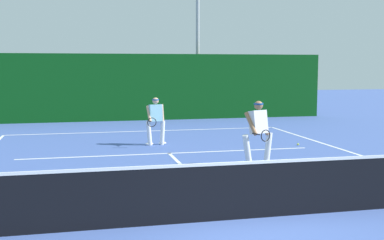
% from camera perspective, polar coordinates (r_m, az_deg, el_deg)
% --- Properties ---
extents(ground_plane, '(80.00, 80.00, 0.00)m').
position_cam_1_polar(ground_plane, '(8.35, 5.34, -11.40)').
color(ground_plane, '#415BA3').
extents(court_line_baseline_far, '(10.50, 0.10, 0.01)m').
position_cam_1_polar(court_line_baseline_far, '(19.24, -5.36, -1.28)').
color(court_line_baseline_far, white).
rests_on(court_line_baseline_far, ground_plane).
extents(court_line_service, '(8.56, 0.10, 0.01)m').
position_cam_1_polar(court_line_service, '(14.33, -2.66, -3.88)').
color(court_line_service, white).
rests_on(court_line_service, ground_plane).
extents(court_line_centre, '(0.10, 6.40, 0.01)m').
position_cam_1_polar(court_line_centre, '(11.32, 0.21, -6.62)').
color(court_line_centre, white).
rests_on(court_line_centre, ground_plane).
extents(tennis_net, '(11.50, 0.09, 1.07)m').
position_cam_1_polar(tennis_net, '(8.21, 5.37, -8.07)').
color(tennis_net, '#1E4723').
rests_on(tennis_net, ground_plane).
extents(player_near, '(0.95, 0.96, 1.67)m').
position_cam_1_polar(player_near, '(12.46, 7.69, -1.20)').
color(player_near, silver).
rests_on(player_near, ground_plane).
extents(player_far, '(0.72, 0.84, 1.53)m').
position_cam_1_polar(player_far, '(15.75, -4.24, 0.10)').
color(player_far, silver).
rests_on(player_far, ground_plane).
extents(tennis_ball, '(0.07, 0.07, 0.07)m').
position_cam_1_polar(tennis_ball, '(16.12, 12.20, -2.77)').
color(tennis_ball, '#D1E033').
rests_on(tennis_ball, ground_plane).
extents(back_fence_windscreen, '(18.43, 0.12, 3.09)m').
position_cam_1_polar(back_fence_windscreen, '(22.91, -6.69, 3.79)').
color(back_fence_windscreen, '#0A4213').
rests_on(back_fence_windscreen, ground_plane).
extents(light_pole, '(0.55, 0.44, 8.59)m').
position_cam_1_polar(light_pole, '(24.43, 0.67, 12.50)').
color(light_pole, '#9EA39E').
rests_on(light_pole, ground_plane).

